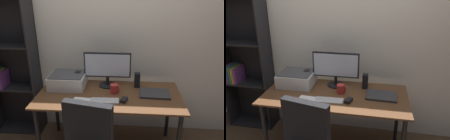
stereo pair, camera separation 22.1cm
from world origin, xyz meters
TOP-DOWN VIEW (x-y plane):
  - back_wall at (0.00, 0.53)m, footprint 6.40×0.10m
  - desk at (0.00, 0.00)m, footprint 1.55×0.72m
  - monitor at (-0.04, 0.22)m, footprint 0.53×0.20m
  - keyboard at (-0.03, -0.17)m, footprint 0.29×0.12m
  - mouse at (0.17, -0.14)m, footprint 0.08×0.11m
  - coffee_mug at (0.05, 0.03)m, footprint 0.10×0.08m
  - laptop at (0.49, 0.03)m, footprint 0.33×0.24m
  - speaker_left at (-0.38, 0.21)m, footprint 0.06×0.07m
  - speaker_right at (0.31, 0.21)m, footprint 0.06×0.07m
  - printer at (-0.49, 0.16)m, footprint 0.40×0.34m
  - paper_sheet at (-0.26, -0.25)m, footprint 0.24×0.31m
  - bookshelf at (-1.26, 0.35)m, footprint 0.62×0.28m

SIDE VIEW (x-z plane):
  - desk at x=0.00m, z-range 0.29..1.03m
  - paper_sheet at x=-0.26m, z-range 0.74..0.74m
  - keyboard at x=-0.03m, z-range 0.74..0.76m
  - laptop at x=0.49m, z-range 0.74..0.76m
  - mouse at x=0.17m, z-range 0.74..0.77m
  - coffee_mug at x=0.05m, z-range 0.74..0.84m
  - printer at x=-0.49m, z-range 0.74..0.90m
  - speaker_left at x=-0.38m, z-range 0.74..0.91m
  - speaker_right at x=0.31m, z-range 0.74..0.91m
  - bookshelf at x=-1.26m, z-range -0.02..1.78m
  - monitor at x=-0.04m, z-range 0.77..1.17m
  - back_wall at x=0.00m, z-range 0.00..2.60m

